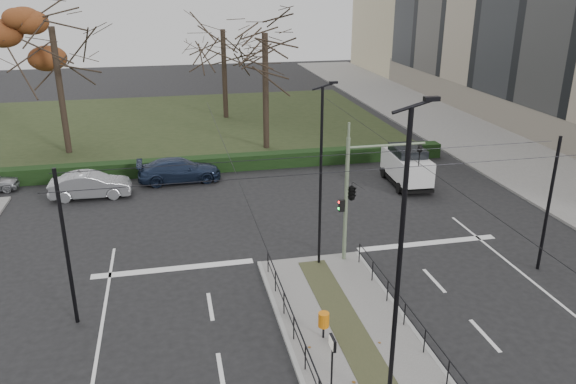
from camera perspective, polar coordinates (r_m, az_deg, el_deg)
name	(u,v)px	position (r m, az deg, el deg)	size (l,w,h in m)	color
ground	(342,320)	(21.50, 5.48, -12.85)	(140.00, 140.00, 0.00)	black
median_island	(364,360)	(19.54, 7.77, -16.59)	(4.40, 15.00, 0.14)	#605E5C
sidewalk_east	(475,139)	(47.15, 18.50, 5.14)	(8.00, 90.00, 0.14)	#605E5C
park	(166,125)	(50.40, -12.32, 6.67)	(38.00, 26.00, 0.10)	black
hedge	(168,167)	(37.36, -12.10, 2.53)	(38.00, 1.00, 1.00)	black
median_railing	(367,339)	(18.93, 8.01, -14.58)	(4.14, 13.24, 0.92)	black
catenary	(332,219)	(21.23, 4.48, -2.76)	(20.00, 34.00, 6.00)	black
traffic_light	(354,190)	(24.29, 6.69, 0.20)	(3.81, 2.19, 5.60)	slate
litter_bin	(324,320)	(19.92, 3.64, -12.87)	(0.38, 0.38, 0.99)	black
info_panel	(332,349)	(17.32, 4.53, -15.61)	(0.11, 0.49, 1.87)	black
streetlamp_median_near	(400,266)	(15.25, 11.29, -7.36)	(0.76, 0.16, 9.12)	black
streetlamp_median_far	(321,176)	(23.46, 3.38, 1.64)	(0.67, 0.14, 7.99)	black
parked_car_second	(91,185)	(34.44, -19.42, 0.67)	(1.59, 4.55, 1.50)	#9C9EA3
parked_car_third	(179,170)	(35.75, -10.98, 2.20)	(2.08, 5.11, 1.48)	#1B263F
white_van	(407,165)	(35.16, 11.96, 2.69)	(2.27, 4.59, 2.41)	silver
rust_tree	(51,27)	(42.61, -22.92, 15.22)	(8.42, 8.42, 11.64)	black
bare_tree_center	(223,36)	(51.14, -6.63, 15.46)	(7.15, 7.15, 10.34)	black
bare_tree_near	(265,42)	(40.86, -2.36, 14.99)	(5.97, 5.97, 11.06)	black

